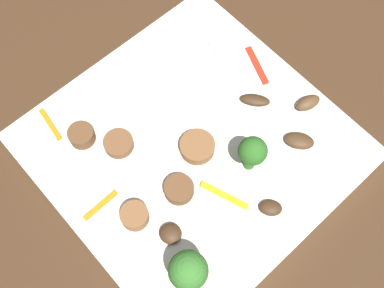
{
  "coord_description": "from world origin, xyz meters",
  "views": [
    {
      "loc": [
        -0.13,
        -0.14,
        0.46
      ],
      "look_at": [
        0.0,
        0.0,
        0.02
      ],
      "focal_mm": 44.47,
      "sensor_mm": 36.0,
      "label": 1
    }
  ],
  "objects_px": {
    "sausage_slice_4": "(119,143)",
    "pepper_strip_3": "(50,124)",
    "mushroom_3": "(171,234)",
    "sausage_slice_3": "(82,135)",
    "sausage_slice_1": "(179,189)",
    "mushroom_1": "(255,100)",
    "mushroom_2": "(308,103)",
    "plate": "(192,147)",
    "pepper_strip_2": "(257,65)",
    "broccoli_floret_1": "(252,152)",
    "mushroom_4": "(271,208)",
    "fork": "(179,64)",
    "sausage_slice_0": "(135,216)",
    "pepper_strip_1": "(101,205)",
    "mushroom_0": "(299,141)",
    "sausage_slice_2": "(196,148)",
    "broccoli_floret_0": "(188,271)",
    "pepper_strip_0": "(224,195)"
  },
  "relations": [
    {
      "from": "mushroom_0",
      "to": "pepper_strip_0",
      "type": "bearing_deg",
      "value": 174.22
    },
    {
      "from": "sausage_slice_4",
      "to": "pepper_strip_3",
      "type": "bearing_deg",
      "value": 120.25
    },
    {
      "from": "plate",
      "to": "fork",
      "type": "bearing_deg",
      "value": 56.49
    },
    {
      "from": "sausage_slice_0",
      "to": "mushroom_1",
      "type": "xyz_separation_m",
      "value": [
        0.17,
        0.01,
        -0.0
      ]
    },
    {
      "from": "sausage_slice_1",
      "to": "sausage_slice_0",
      "type": "bearing_deg",
      "value": 170.42
    },
    {
      "from": "broccoli_floret_1",
      "to": "mushroom_4",
      "type": "relative_size",
      "value": 2.25
    },
    {
      "from": "sausage_slice_3",
      "to": "pepper_strip_2",
      "type": "relative_size",
      "value": 0.54
    },
    {
      "from": "broccoli_floret_0",
      "to": "pepper_strip_1",
      "type": "bearing_deg",
      "value": 99.92
    },
    {
      "from": "plate",
      "to": "pepper_strip_3",
      "type": "xyz_separation_m",
      "value": [
        -0.09,
        0.11,
        0.01
      ]
    },
    {
      "from": "pepper_strip_2",
      "to": "sausage_slice_4",
      "type": "bearing_deg",
      "value": 171.06
    },
    {
      "from": "mushroom_3",
      "to": "sausage_slice_4",
      "type": "bearing_deg",
      "value": 78.42
    },
    {
      "from": "sausage_slice_1",
      "to": "mushroom_1",
      "type": "relative_size",
      "value": 0.92
    },
    {
      "from": "plate",
      "to": "pepper_strip_2",
      "type": "relative_size",
      "value": 5.78
    },
    {
      "from": "broccoli_floret_0",
      "to": "mushroom_0",
      "type": "relative_size",
      "value": 1.68
    },
    {
      "from": "broccoli_floret_0",
      "to": "sausage_slice_3",
      "type": "xyz_separation_m",
      "value": [
        0.01,
        0.18,
        -0.02
      ]
    },
    {
      "from": "sausage_slice_4",
      "to": "pepper_strip_3",
      "type": "xyz_separation_m",
      "value": [
        -0.04,
        0.07,
        -0.0
      ]
    },
    {
      "from": "sausage_slice_2",
      "to": "sausage_slice_4",
      "type": "distance_m",
      "value": 0.08
    },
    {
      "from": "pepper_strip_0",
      "to": "pepper_strip_2",
      "type": "distance_m",
      "value": 0.15
    },
    {
      "from": "sausage_slice_2",
      "to": "mushroom_2",
      "type": "distance_m",
      "value": 0.13
    },
    {
      "from": "broccoli_floret_1",
      "to": "pepper_strip_3",
      "type": "height_order",
      "value": "broccoli_floret_1"
    },
    {
      "from": "sausage_slice_3",
      "to": "sausage_slice_0",
      "type": "bearing_deg",
      "value": -97.48
    },
    {
      "from": "mushroom_4",
      "to": "sausage_slice_0",
      "type": "bearing_deg",
      "value": 141.77
    },
    {
      "from": "broccoli_floret_1",
      "to": "mushroom_1",
      "type": "distance_m",
      "value": 0.08
    },
    {
      "from": "sausage_slice_2",
      "to": "mushroom_1",
      "type": "bearing_deg",
      "value": -0.35
    },
    {
      "from": "broccoli_floret_0",
      "to": "sausage_slice_1",
      "type": "bearing_deg",
      "value": 54.49
    },
    {
      "from": "broccoli_floret_1",
      "to": "pepper_strip_0",
      "type": "bearing_deg",
      "value": -169.85
    },
    {
      "from": "sausage_slice_1",
      "to": "mushroom_2",
      "type": "xyz_separation_m",
      "value": [
        0.16,
        -0.02,
        -0.0
      ]
    },
    {
      "from": "sausage_slice_0",
      "to": "mushroom_3",
      "type": "bearing_deg",
      "value": -67.73
    },
    {
      "from": "sausage_slice_3",
      "to": "mushroom_2",
      "type": "distance_m",
      "value": 0.24
    },
    {
      "from": "sausage_slice_2",
      "to": "sausage_slice_3",
      "type": "bearing_deg",
      "value": 131.52
    },
    {
      "from": "plate",
      "to": "sausage_slice_1",
      "type": "bearing_deg",
      "value": -146.08
    },
    {
      "from": "sausage_slice_0",
      "to": "pepper_strip_1",
      "type": "relative_size",
      "value": 0.69
    },
    {
      "from": "plate",
      "to": "mushroom_2",
      "type": "distance_m",
      "value": 0.13
    },
    {
      "from": "fork",
      "to": "sausage_slice_0",
      "type": "bearing_deg",
      "value": -131.48
    },
    {
      "from": "mushroom_0",
      "to": "mushroom_4",
      "type": "distance_m",
      "value": 0.08
    },
    {
      "from": "pepper_strip_0",
      "to": "pepper_strip_1",
      "type": "relative_size",
      "value": 1.28
    },
    {
      "from": "sausage_slice_4",
      "to": "pepper_strip_1",
      "type": "height_order",
      "value": "sausage_slice_4"
    },
    {
      "from": "pepper_strip_0",
      "to": "pepper_strip_1",
      "type": "xyz_separation_m",
      "value": [
        -0.1,
        0.07,
        -0.0
      ]
    },
    {
      "from": "sausage_slice_2",
      "to": "mushroom_2",
      "type": "xyz_separation_m",
      "value": [
        0.12,
        -0.04,
        0.0
      ]
    },
    {
      "from": "mushroom_0",
      "to": "sausage_slice_2",
      "type": "bearing_deg",
      "value": 142.35
    },
    {
      "from": "sausage_slice_3",
      "to": "pepper_strip_3",
      "type": "height_order",
      "value": "sausage_slice_3"
    },
    {
      "from": "mushroom_0",
      "to": "mushroom_1",
      "type": "distance_m",
      "value": 0.06
    },
    {
      "from": "pepper_strip_1",
      "to": "mushroom_0",
      "type": "bearing_deg",
      "value": -23.41
    },
    {
      "from": "sausage_slice_4",
      "to": "mushroom_2",
      "type": "relative_size",
      "value": 1.11
    },
    {
      "from": "fork",
      "to": "broccoli_floret_0",
      "type": "distance_m",
      "value": 0.23
    },
    {
      "from": "mushroom_0",
      "to": "mushroom_1",
      "type": "height_order",
      "value": "mushroom_0"
    },
    {
      "from": "fork",
      "to": "mushroom_3",
      "type": "xyz_separation_m",
      "value": [
        -0.13,
        -0.14,
        0.0
      ]
    },
    {
      "from": "sausage_slice_0",
      "to": "mushroom_1",
      "type": "bearing_deg",
      "value": 4.13
    },
    {
      "from": "mushroom_0",
      "to": "mushroom_1",
      "type": "bearing_deg",
      "value": 89.56
    },
    {
      "from": "fork",
      "to": "mushroom_3",
      "type": "distance_m",
      "value": 0.19
    }
  ]
}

